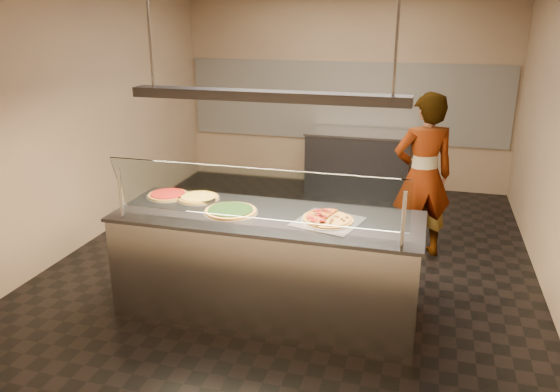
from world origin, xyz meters
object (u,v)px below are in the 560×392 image
(perforated_tray, at_px, (328,221))
(pizza_spinach, at_px, (231,211))
(pizza_tomato, at_px, (168,194))
(prep_table, at_px, (358,162))
(pizza_spatula, at_px, (205,197))
(heat_lamp_housing, at_px, (266,96))
(serving_counter, at_px, (268,264))
(worker, at_px, (423,176))
(pizza_cheese, at_px, (199,197))
(sneeze_guard, at_px, (254,194))
(half_pizza_sausage, at_px, (340,220))
(half_pizza_pepperoni, at_px, (316,217))

(perforated_tray, distance_m, pizza_spinach, 0.86)
(pizza_tomato, xyz_separation_m, prep_table, (1.35, 3.47, -0.48))
(pizza_spatula, relative_size, heat_lamp_housing, 0.10)
(perforated_tray, bearing_deg, prep_table, 93.67)
(serving_counter, bearing_deg, prep_table, 85.44)
(pizza_tomato, bearing_deg, worker, 31.20)
(perforated_tray, bearing_deg, pizza_cheese, 168.30)
(sneeze_guard, relative_size, half_pizza_sausage, 5.33)
(pizza_spinach, height_order, pizza_spatula, pizza_spatula)
(sneeze_guard, height_order, heat_lamp_housing, heat_lamp_housing)
(pizza_spatula, bearing_deg, pizza_tomato, 176.29)
(sneeze_guard, relative_size, pizza_tomato, 5.98)
(sneeze_guard, relative_size, worker, 1.33)
(half_pizza_pepperoni, xyz_separation_m, half_pizza_sausage, (0.20, -0.00, -0.01))
(sneeze_guard, xyz_separation_m, half_pizza_sausage, (0.64, 0.32, -0.27))
(heat_lamp_housing, bearing_deg, prep_table, 85.44)
(pizza_spatula, bearing_deg, sneeze_guard, -39.87)
(worker, bearing_deg, serving_counter, 30.83)
(perforated_tray, xyz_separation_m, worker, (0.72, 1.67, -0.03))
(pizza_cheese, height_order, pizza_spatula, pizza_spatula)
(perforated_tray, height_order, pizza_cheese, pizza_cheese)
(half_pizza_pepperoni, height_order, heat_lamp_housing, heat_lamp_housing)
(sneeze_guard, bearing_deg, half_pizza_pepperoni, 36.44)
(serving_counter, xyz_separation_m, pizza_tomato, (-1.06, 0.24, 0.48))
(perforated_tray, height_order, worker, worker)
(perforated_tray, bearing_deg, sneeze_guard, -149.06)
(pizza_spatula, bearing_deg, perforated_tray, -11.26)
(sneeze_guard, bearing_deg, pizza_spinach, 135.72)
(sneeze_guard, relative_size, half_pizza_pepperoni, 5.33)
(pizza_tomato, bearing_deg, pizza_cheese, -0.07)
(serving_counter, distance_m, sneeze_guard, 0.83)
(sneeze_guard, bearing_deg, prep_table, 85.82)
(serving_counter, xyz_separation_m, prep_table, (0.30, 3.71, 0.00))
(perforated_tray, xyz_separation_m, pizza_cheese, (-1.28, 0.26, 0.01))
(perforated_tray, xyz_separation_m, half_pizza_sausage, (0.10, -0.00, 0.02))
(serving_counter, relative_size, pizza_spinach, 5.53)
(half_pizza_sausage, distance_m, pizza_tomato, 1.72)
(perforated_tray, distance_m, prep_table, 3.77)
(pizza_cheese, bearing_deg, pizza_spinach, -32.68)
(half_pizza_pepperoni, distance_m, pizza_tomato, 1.52)
(pizza_cheese, xyz_separation_m, pizza_spatula, (0.07, -0.02, 0.01))
(sneeze_guard, distance_m, pizza_spatula, 0.91)
(pizza_spatula, bearing_deg, pizza_cheese, 161.24)
(pizza_cheese, distance_m, pizza_spatula, 0.08)
(pizza_cheese, xyz_separation_m, prep_table, (1.04, 3.47, -0.48))
(heat_lamp_housing, bearing_deg, serving_counter, 0.00)
(half_pizza_pepperoni, bearing_deg, perforated_tray, -0.43)
(sneeze_guard, height_order, prep_table, sneeze_guard)
(prep_table, bearing_deg, pizza_spinach, -99.42)
(serving_counter, relative_size, heat_lamp_housing, 1.16)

